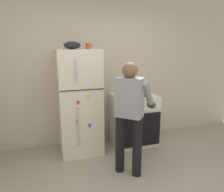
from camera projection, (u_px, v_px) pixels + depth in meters
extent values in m
cube|color=beige|center=(100.00, 70.00, 3.99)|extent=(6.00, 0.10, 2.70)
cube|color=silver|center=(79.00, 102.00, 3.62)|extent=(0.68, 0.68, 1.74)
cube|color=black|center=(82.00, 90.00, 3.23)|extent=(0.67, 0.01, 0.01)
cylinder|color=#B7B7BC|center=(78.00, 127.00, 3.33)|extent=(0.02, 0.02, 0.63)
cylinder|color=#B7B7BC|center=(76.00, 71.00, 3.12)|extent=(0.02, 0.02, 0.33)
cube|color=red|center=(78.00, 103.00, 3.26)|extent=(0.04, 0.01, 0.06)
cube|color=blue|center=(90.00, 126.00, 3.40)|extent=(0.04, 0.01, 0.06)
cube|color=yellow|center=(88.00, 96.00, 3.28)|extent=(0.04, 0.01, 0.06)
cube|color=green|center=(77.00, 122.00, 3.32)|extent=(0.04, 0.01, 0.06)
cube|color=white|center=(134.00, 119.00, 4.00)|extent=(0.76, 0.64, 0.93)
cube|color=black|center=(141.00, 129.00, 3.72)|extent=(0.53, 0.01, 0.33)
cylinder|color=black|center=(128.00, 97.00, 3.70)|extent=(0.17, 0.17, 0.01)
cylinder|color=black|center=(147.00, 96.00, 3.81)|extent=(0.17, 0.17, 0.01)
cylinder|color=black|center=(122.00, 94.00, 3.97)|extent=(0.17, 0.17, 0.01)
cylinder|color=black|center=(140.00, 92.00, 4.07)|extent=(0.17, 0.17, 0.01)
cylinder|color=silver|center=(127.00, 104.00, 3.52)|extent=(0.04, 0.03, 0.04)
cylinder|color=silver|center=(137.00, 103.00, 3.57)|extent=(0.04, 0.03, 0.04)
cylinder|color=silver|center=(147.00, 102.00, 3.62)|extent=(0.04, 0.03, 0.04)
cylinder|color=silver|center=(156.00, 102.00, 3.67)|extent=(0.04, 0.03, 0.04)
cube|color=black|center=(141.00, 130.00, 3.71)|extent=(0.72, 0.03, 0.59)
cylinder|color=black|center=(120.00, 144.00, 3.10)|extent=(0.13, 0.13, 0.86)
cylinder|color=black|center=(137.00, 147.00, 2.99)|extent=(0.13, 0.13, 0.86)
cube|color=gray|center=(129.00, 97.00, 2.88)|extent=(0.40, 0.39, 0.54)
sphere|color=brown|center=(130.00, 70.00, 2.79)|extent=(0.21, 0.21, 0.21)
sphere|color=#282828|center=(130.00, 73.00, 2.80)|extent=(0.15, 0.15, 0.15)
cylinder|color=gray|center=(121.00, 92.00, 3.13)|extent=(0.37, 0.40, 0.46)
cylinder|color=gray|center=(148.00, 94.00, 2.96)|extent=(0.37, 0.40, 0.46)
ellipsoid|color=#1E5123|center=(126.00, 102.00, 3.35)|extent=(0.12, 0.18, 0.10)
ellipsoid|color=#1E5123|center=(151.00, 105.00, 3.18)|extent=(0.12, 0.18, 0.10)
cylinder|color=red|center=(127.00, 92.00, 3.78)|extent=(0.23, 0.23, 0.12)
cube|color=black|center=(119.00, 90.00, 3.73)|extent=(0.05, 0.03, 0.02)
cube|color=black|center=(134.00, 89.00, 3.81)|extent=(0.05, 0.03, 0.02)
cylinder|color=#B24C1E|center=(88.00, 46.00, 3.50)|extent=(0.08, 0.08, 0.10)
torus|color=#B24C1E|center=(91.00, 46.00, 3.51)|extent=(0.06, 0.01, 0.06)
cylinder|color=brown|center=(145.00, 86.00, 4.14)|extent=(0.05, 0.05, 0.19)
ellipsoid|color=black|center=(72.00, 45.00, 3.37)|extent=(0.27, 0.27, 0.12)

